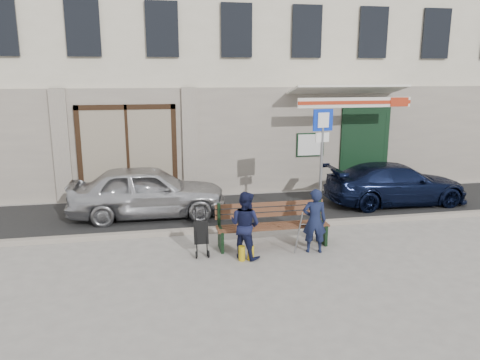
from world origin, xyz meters
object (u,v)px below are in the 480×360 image
object	(u,v)px
bench	(271,226)
car_navy	(396,184)
man	(314,221)
stroller	(201,234)
car_silver	(148,191)
parking_sign	(322,147)
woman	(245,225)

from	to	relation	value
bench	car_navy	bearing A→B (deg)	30.63
man	stroller	world-z (taller)	man
car_silver	parking_sign	distance (m)	4.52
parking_sign	car_navy	bearing A→B (deg)	14.42
stroller	man	bearing A→B (deg)	-6.04
parking_sign	car_silver	bearing A→B (deg)	153.50
man	stroller	xyz separation A→B (m)	(-2.30, 0.31, -0.23)
parking_sign	man	distance (m)	2.35
car_navy	bench	xyz separation A→B (m)	(-4.29, -2.54, -0.12)
car_silver	stroller	xyz separation A→B (m)	(1.05, -2.82, -0.23)
bench	car_silver	bearing A→B (deg)	134.17
car_silver	bench	xyz separation A→B (m)	(2.56, -2.63, -0.21)
bench	man	size ratio (longest dim) A/B	1.78
car_silver	man	world-z (taller)	man
bench	man	bearing A→B (deg)	-31.98
woman	stroller	size ratio (longest dim) A/B	1.36
car_silver	parking_sign	world-z (taller)	parking_sign
bench	woman	bearing A→B (deg)	-142.79
parking_sign	man	xyz separation A→B (m)	(-0.81, -1.85, -1.21)
car_silver	parking_sign	bearing A→B (deg)	-105.54
car_silver	man	distance (m)	4.59
car_silver	man	bearing A→B (deg)	-131.48
parking_sign	bench	world-z (taller)	parking_sign
parking_sign	bench	bearing A→B (deg)	-149.24
car_navy	bench	bearing A→B (deg)	120.77
man	stroller	distance (m)	2.33
car_navy	man	xyz separation A→B (m)	(-3.50, -3.04, 0.10)
car_silver	man	xyz separation A→B (m)	(3.35, -3.13, 0.00)
car_navy	woman	xyz separation A→B (m)	(-4.95, -3.04, 0.10)
parking_sign	bench	size ratio (longest dim) A/B	1.16
parking_sign	man	size ratio (longest dim) A/B	2.07
car_silver	woman	size ratio (longest dim) A/B	2.89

